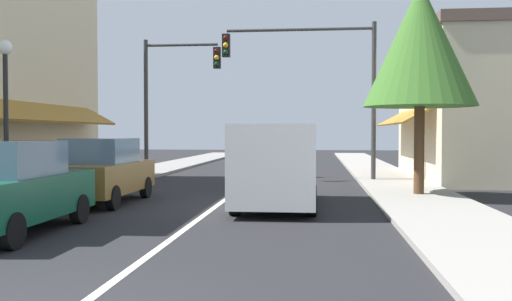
# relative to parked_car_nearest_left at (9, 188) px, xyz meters

# --- Properties ---
(ground_plane) EXTENTS (80.00, 80.00, 0.00)m
(ground_plane) POSITION_rel_parked_car_nearest_left_xyz_m (3.16, 12.51, -0.88)
(ground_plane) COLOR black
(sidewalk_left) EXTENTS (2.60, 56.00, 0.12)m
(sidewalk_left) POSITION_rel_parked_car_nearest_left_xyz_m (-2.34, 12.51, -0.82)
(sidewalk_left) COLOR gray
(sidewalk_left) RESTS_ON ground
(sidewalk_right) EXTENTS (2.60, 56.00, 0.12)m
(sidewalk_right) POSITION_rel_parked_car_nearest_left_xyz_m (8.66, 12.51, -0.82)
(sidewalk_right) COLOR gray
(sidewalk_right) RESTS_ON ground
(lane_center_stripe) EXTENTS (0.14, 52.00, 0.01)m
(lane_center_stripe) POSITION_rel_parked_car_nearest_left_xyz_m (3.16, 12.51, -0.88)
(lane_center_stripe) COLOR silver
(lane_center_stripe) RESTS_ON ground
(storefront_right_block) EXTENTS (7.00, 10.20, 6.04)m
(storefront_right_block) POSITION_rel_parked_car_nearest_left_xyz_m (12.80, 14.51, 2.15)
(storefront_right_block) COLOR beige
(storefront_right_block) RESTS_ON ground
(parked_car_nearest_left) EXTENTS (1.81, 4.12, 1.77)m
(parked_car_nearest_left) POSITION_rel_parked_car_nearest_left_xyz_m (0.00, 0.00, 0.00)
(parked_car_nearest_left) COLOR #0F4C33
(parked_car_nearest_left) RESTS_ON ground
(parked_car_second_left) EXTENTS (1.79, 4.11, 1.77)m
(parked_car_second_left) POSITION_rel_parked_car_nearest_left_xyz_m (-0.04, 4.76, 0.00)
(parked_car_second_left) COLOR brown
(parked_car_second_left) RESTS_ON ground
(van_in_lane) EXTENTS (2.04, 5.20, 2.12)m
(van_in_lane) POSITION_rel_parked_car_nearest_left_xyz_m (4.76, 4.52, 0.27)
(van_in_lane) COLOR silver
(van_in_lane) RESTS_ON ground
(traffic_signal_mast_arm) EXTENTS (5.98, 0.50, 6.20)m
(traffic_signal_mast_arm) POSITION_rel_parked_car_nearest_left_xyz_m (5.95, 12.10, 3.39)
(traffic_signal_mast_arm) COLOR #333333
(traffic_signal_mast_arm) RESTS_ON ground
(traffic_signal_left_corner) EXTENTS (3.42, 0.50, 5.96)m
(traffic_signal_left_corner) POSITION_rel_parked_car_nearest_left_xyz_m (-0.56, 13.88, 3.06)
(traffic_signal_left_corner) COLOR #333333
(traffic_signal_left_corner) RESTS_ON ground
(street_lamp_left_near) EXTENTS (0.36, 0.36, 4.24)m
(street_lamp_left_near) POSITION_rel_parked_car_nearest_left_xyz_m (-1.96, 3.33, 2.02)
(street_lamp_left_near) COLOR black
(street_lamp_left_near) RESTS_ON ground
(tree_right_near) EXTENTS (3.30, 3.30, 6.33)m
(tree_right_near) POSITION_rel_parked_car_nearest_left_xyz_m (8.78, 7.01, 3.61)
(tree_right_near) COLOR #4C331E
(tree_right_near) RESTS_ON ground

